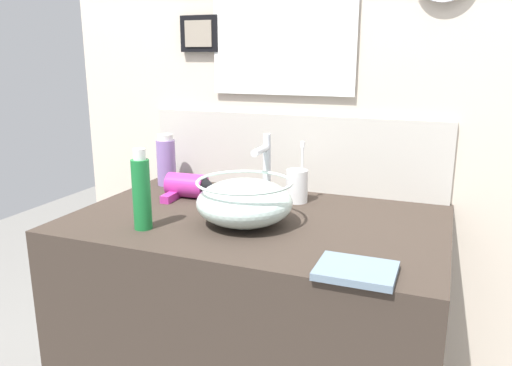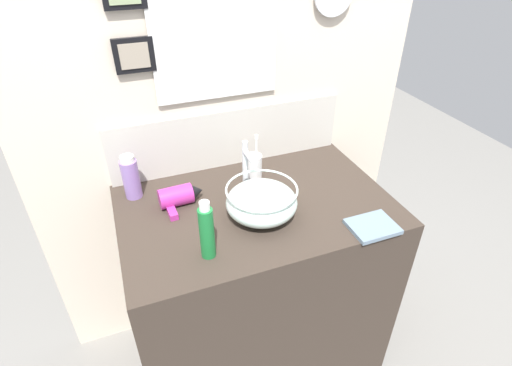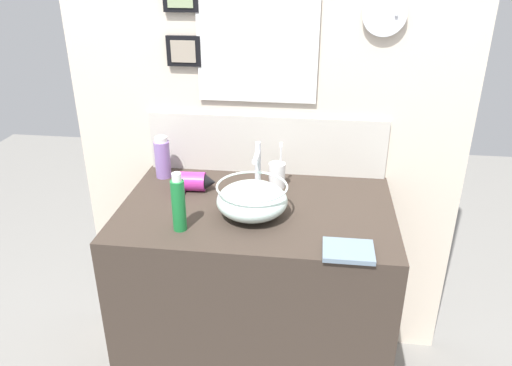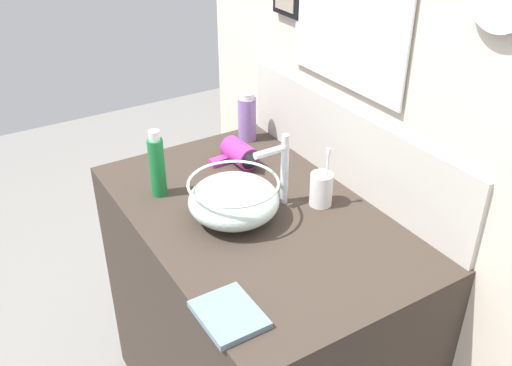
# 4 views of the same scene
# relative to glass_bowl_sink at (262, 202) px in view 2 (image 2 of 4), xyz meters

# --- Properties ---
(ground_plane) EXTENTS (6.00, 6.00, 0.00)m
(ground_plane) POSITION_rel_glass_bowl_sink_xyz_m (0.01, 0.07, -0.97)
(ground_plane) COLOR gray
(vanity_counter) EXTENTS (1.04, 0.67, 0.91)m
(vanity_counter) POSITION_rel_glass_bowl_sink_xyz_m (0.01, 0.07, -0.52)
(vanity_counter) COLOR #382D26
(vanity_counter) RESTS_ON ground
(back_panel) EXTENTS (1.68, 0.10, 2.58)m
(back_panel) POSITION_rel_glass_bowl_sink_xyz_m (0.01, 0.43, 0.32)
(back_panel) COLOR beige
(back_panel) RESTS_ON ground
(glass_bowl_sink) EXTENTS (0.26, 0.26, 0.12)m
(glass_bowl_sink) POSITION_rel_glass_bowl_sink_xyz_m (0.00, 0.00, 0.00)
(glass_bowl_sink) COLOR silver
(glass_bowl_sink) RESTS_ON vanity_counter
(faucet) EXTENTS (0.02, 0.11, 0.22)m
(faucet) POSITION_rel_glass_bowl_sink_xyz_m (0.00, 0.16, 0.06)
(faucet) COLOR silver
(faucet) RESTS_ON vanity_counter
(hair_drier) EXTENTS (0.17, 0.14, 0.08)m
(hair_drier) POSITION_rel_glass_bowl_sink_xyz_m (-0.26, 0.18, -0.03)
(hair_drier) COLOR #B22D8C
(hair_drier) RESTS_ON vanity_counter
(toothbrush_cup) EXTENTS (0.07, 0.07, 0.19)m
(toothbrush_cup) POSITION_rel_glass_bowl_sink_xyz_m (0.07, 0.26, -0.01)
(toothbrush_cup) COLOR white
(toothbrush_cup) RESTS_ON vanity_counter
(spray_bottle) EXTENTS (0.05, 0.05, 0.22)m
(spray_bottle) POSITION_rel_glass_bowl_sink_xyz_m (-0.24, -0.13, 0.04)
(spray_bottle) COLOR #197233
(spray_bottle) RESTS_ON vanity_counter
(soap_dispenser) EXTENTS (0.07, 0.07, 0.18)m
(soap_dispenser) POSITION_rel_glass_bowl_sink_xyz_m (-0.42, 0.30, 0.02)
(soap_dispenser) COLOR #8C6BB2
(soap_dispenser) RESTS_ON vanity_counter
(hand_towel) EXTENTS (0.17, 0.13, 0.02)m
(hand_towel) POSITION_rel_glass_bowl_sink_xyz_m (0.34, -0.21, -0.06)
(hand_towel) COLOR slate
(hand_towel) RESTS_ON vanity_counter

